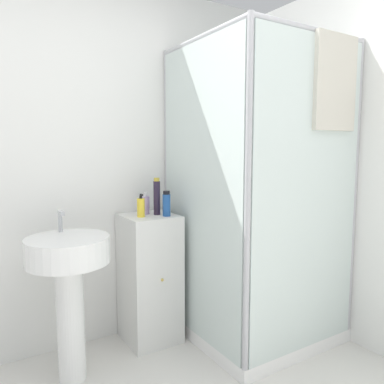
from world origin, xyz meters
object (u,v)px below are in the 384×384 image
at_px(soap_dispenser, 141,207).
at_px(shampoo_bottle_tall_black, 157,197).
at_px(lotion_bottle_white, 146,205).
at_px(sink, 69,275).
at_px(shampoo_bottle_blue, 166,204).

distance_m(soap_dispenser, shampoo_bottle_tall_black, 0.15).
bearing_deg(soap_dispenser, lotion_bottle_white, 49.85).
bearing_deg(sink, soap_dispenser, 16.09).
bearing_deg(shampoo_bottle_blue, sink, -172.78).
bearing_deg(soap_dispenser, sink, -163.91).
distance_m(soap_dispenser, shampoo_bottle_blue, 0.17).
bearing_deg(shampoo_bottle_blue, lotion_bottle_white, 118.82).
xyz_separation_m(soap_dispenser, lotion_bottle_white, (0.08, 0.09, -0.00)).
relative_size(sink, shampoo_bottle_blue, 5.72).
bearing_deg(sink, shampoo_bottle_tall_black, 14.92).
distance_m(sink, lotion_bottle_white, 0.73).
height_order(soap_dispenser, shampoo_bottle_tall_black, shampoo_bottle_tall_black).
distance_m(shampoo_bottle_blue, lotion_bottle_white, 0.18).
distance_m(sink, soap_dispenser, 0.64).
bearing_deg(shampoo_bottle_tall_black, shampoo_bottle_blue, -71.79).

